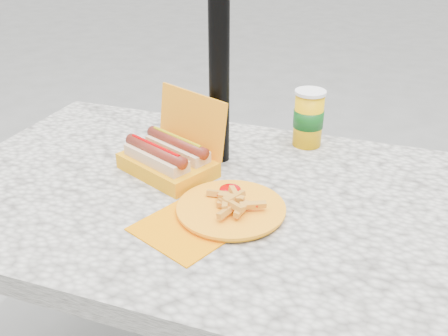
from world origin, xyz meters
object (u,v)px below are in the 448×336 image
(umbrella_pole, at_px, (219,20))
(fries_plate, at_px, (228,209))
(hotdog_box, at_px, (169,157))
(soda_cup, at_px, (308,118))

(umbrella_pole, distance_m, fries_plate, 0.43)
(fries_plate, bearing_deg, hotdog_box, 145.96)
(fries_plate, bearing_deg, soda_cup, 77.60)
(fries_plate, relative_size, soda_cup, 2.07)
(soda_cup, bearing_deg, umbrella_pole, -140.43)
(umbrella_pole, relative_size, fries_plate, 6.93)
(umbrella_pole, bearing_deg, fries_plate, -66.17)
(hotdog_box, relative_size, soda_cup, 1.77)
(hotdog_box, xyz_separation_m, fries_plate, (0.20, -0.13, -0.03))
(umbrella_pole, bearing_deg, soda_cup, 39.57)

